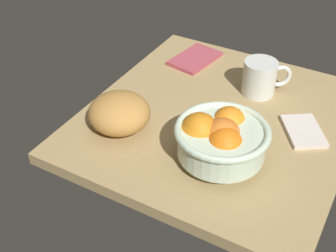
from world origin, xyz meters
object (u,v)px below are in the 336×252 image
(bread_loaf, at_px, (119,113))
(mug, at_px, (261,78))
(napkin_folded, at_px, (195,58))
(napkin_spare, at_px, (303,131))
(fruit_bowl, at_px, (220,138))

(bread_loaf, height_order, mug, mug)
(napkin_folded, distance_m, mug, 0.24)
(napkin_folded, height_order, napkin_spare, same)
(fruit_bowl, distance_m, bread_loaf, 0.26)
(napkin_folded, xyz_separation_m, mug, (0.07, 0.23, 0.04))
(napkin_folded, height_order, mug, mug)
(napkin_folded, relative_size, mug, 1.31)
(fruit_bowl, height_order, bread_loaf, fruit_bowl)
(napkin_folded, bearing_deg, napkin_spare, 64.19)
(mug, bearing_deg, bread_loaf, -37.44)
(bread_loaf, bearing_deg, fruit_bowl, 92.73)
(fruit_bowl, xyz_separation_m, napkin_spare, (-0.19, 0.14, -0.06))
(bread_loaf, distance_m, napkin_folded, 0.39)
(bread_loaf, bearing_deg, mug, 142.56)
(bread_loaf, relative_size, napkin_folded, 0.96)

